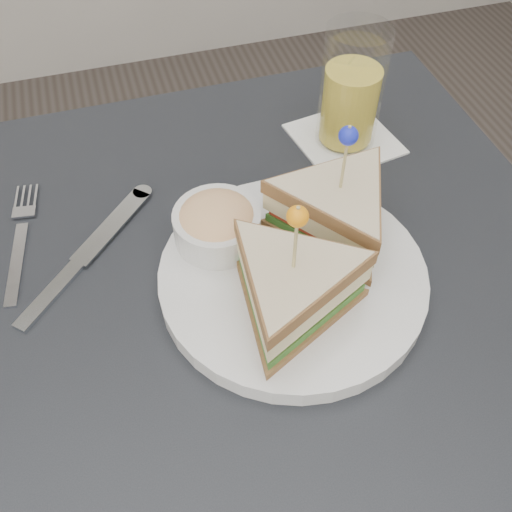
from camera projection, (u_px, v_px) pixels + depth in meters
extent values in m
plane|color=#3F3833|center=(253.00, 499.00, 1.21)|extent=(3.50, 3.50, 0.00)
cube|color=black|center=(250.00, 301.00, 0.65)|extent=(0.80, 0.80, 0.03)
cylinder|color=black|center=(23.00, 314.00, 1.08)|extent=(0.04, 0.04, 0.72)
cylinder|color=black|center=(362.00, 234.00, 1.21)|extent=(0.04, 0.04, 0.72)
cylinder|color=silver|center=(292.00, 278.00, 0.64)|extent=(0.32, 0.32, 0.02)
cylinder|color=silver|center=(293.00, 272.00, 0.63)|extent=(0.32, 0.32, 0.01)
cylinder|color=tan|center=(295.00, 243.00, 0.51)|extent=(0.00, 0.00, 0.09)
sphere|color=orange|center=(298.00, 216.00, 0.48)|extent=(0.02, 0.02, 0.02)
cylinder|color=tan|center=(344.00, 163.00, 0.58)|extent=(0.00, 0.00, 0.09)
sphere|color=#1723B3|center=(348.00, 136.00, 0.55)|extent=(0.02, 0.02, 0.02)
cylinder|color=silver|center=(217.00, 228.00, 0.64)|extent=(0.11, 0.11, 0.04)
ellipsoid|color=#E0B772|center=(217.00, 218.00, 0.63)|extent=(0.09, 0.09, 0.04)
cube|color=silver|center=(17.00, 264.00, 0.66)|extent=(0.03, 0.12, 0.00)
cube|color=silver|center=(24.00, 212.00, 0.71)|extent=(0.03, 0.02, 0.00)
cube|color=silver|center=(53.00, 292.00, 0.63)|extent=(0.09, 0.09, 0.01)
cube|color=silver|center=(112.00, 226.00, 0.69)|extent=(0.11, 0.11, 0.00)
cylinder|color=silver|center=(142.00, 192.00, 0.73)|extent=(0.03, 0.03, 0.00)
cube|color=white|center=(344.00, 139.00, 0.80)|extent=(0.15, 0.15, 0.00)
cylinder|color=gold|center=(349.00, 105.00, 0.76)|extent=(0.08, 0.08, 0.10)
cylinder|color=white|center=(352.00, 88.00, 0.74)|extent=(0.09, 0.09, 0.16)
cube|color=white|center=(358.00, 68.00, 0.73)|extent=(0.03, 0.03, 0.02)
cube|color=white|center=(348.00, 81.00, 0.72)|extent=(0.02, 0.02, 0.02)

